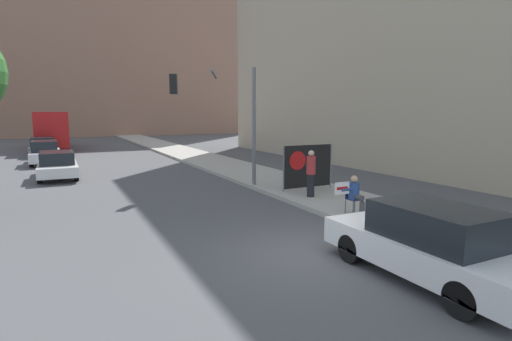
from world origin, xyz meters
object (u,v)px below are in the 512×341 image
at_px(protest_banner, 307,166).
at_px(city_bus_on_road, 52,128).
at_px(seated_protester, 355,194).
at_px(car_on_road_midblock, 45,153).
at_px(traffic_light_pole, 222,105).
at_px(parked_car_curbside, 430,243).
at_px(jogger_on_sidewalk, 311,173).
at_px(car_on_road_nearest, 57,165).
at_px(car_on_road_distant, 43,147).

height_order(protest_banner, city_bus_on_road, city_bus_on_road).
relative_size(seated_protester, car_on_road_midblock, 0.26).
xyz_separation_m(traffic_light_pole, parked_car_curbside, (0.02, -10.99, -2.91)).
distance_m(jogger_on_sidewalk, traffic_light_pole, 5.10).
distance_m(car_on_road_nearest, car_on_road_midblock, 6.68).
bearing_deg(car_on_road_nearest, car_on_road_midblock, 95.95).
relative_size(traffic_light_pole, city_bus_on_road, 0.49).
bearing_deg(city_bus_on_road, car_on_road_midblock, -91.96).
distance_m(parked_car_curbside, car_on_road_distant, 30.43).
distance_m(car_on_road_midblock, city_bus_on_road, 11.77).
xyz_separation_m(car_on_road_nearest, car_on_road_distant, (-0.97, 12.10, 0.04)).
distance_m(parked_car_curbside, city_bus_on_road, 36.40).
height_order(jogger_on_sidewalk, car_on_road_midblock, jogger_on_sidewalk).
height_order(traffic_light_pole, city_bus_on_road, traffic_light_pole).
bearing_deg(traffic_light_pole, car_on_road_nearest, 135.64).
xyz_separation_m(parked_car_curbside, car_on_road_midblock, (-7.25, 24.03, 0.00)).
bearing_deg(car_on_road_midblock, traffic_light_pole, -61.00).
xyz_separation_m(jogger_on_sidewalk, car_on_road_nearest, (-8.55, 10.29, -0.38)).
bearing_deg(parked_car_curbside, city_bus_on_road, 100.85).
xyz_separation_m(protest_banner, car_on_road_nearest, (-9.24, 9.02, -0.45)).
distance_m(jogger_on_sidewalk, car_on_road_midblock, 19.30).
bearing_deg(traffic_light_pole, car_on_road_distant, 112.08).
xyz_separation_m(parked_car_curbside, car_on_road_nearest, (-6.55, 17.38, -0.06)).
bearing_deg(car_on_road_midblock, car_on_road_nearest, -84.05).
distance_m(jogger_on_sidewalk, parked_car_curbside, 7.37).
distance_m(jogger_on_sidewalk, car_on_road_nearest, 13.38).
bearing_deg(seated_protester, protest_banner, 93.15).
relative_size(protest_banner, car_on_road_nearest, 0.52).
bearing_deg(traffic_light_pole, jogger_on_sidewalk, -62.62).
bearing_deg(traffic_light_pole, seated_protester, -75.71).
bearing_deg(seated_protester, traffic_light_pole, 120.95).
height_order(car_on_road_distant, city_bus_on_road, city_bus_on_road).
relative_size(seated_protester, jogger_on_sidewalk, 0.69).
bearing_deg(protest_banner, jogger_on_sidewalk, -118.69).
bearing_deg(city_bus_on_road, traffic_light_pole, -74.57).
height_order(seated_protester, car_on_road_midblock, car_on_road_midblock).
relative_size(traffic_light_pole, car_on_road_midblock, 1.10).
bearing_deg(car_on_road_midblock, seated_protester, -65.68).
distance_m(seated_protester, protest_banner, 4.25).
distance_m(traffic_light_pole, car_on_road_nearest, 9.61).
bearing_deg(protest_banner, car_on_road_nearest, 135.69).
distance_m(protest_banner, traffic_light_pole, 4.55).
bearing_deg(seated_protester, city_bus_on_road, 121.84).
xyz_separation_m(seated_protester, car_on_road_distant, (-9.22, 25.25, -0.09)).
height_order(car_on_road_nearest, car_on_road_distant, car_on_road_distant).
distance_m(traffic_light_pole, car_on_road_midblock, 15.18).
xyz_separation_m(car_on_road_nearest, car_on_road_midblock, (-0.69, 6.65, 0.06)).
xyz_separation_m(traffic_light_pole, car_on_road_midblock, (-7.23, 13.04, -2.91)).
distance_m(jogger_on_sidewalk, car_on_road_distant, 24.33).
bearing_deg(protest_banner, seated_protester, -103.50).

